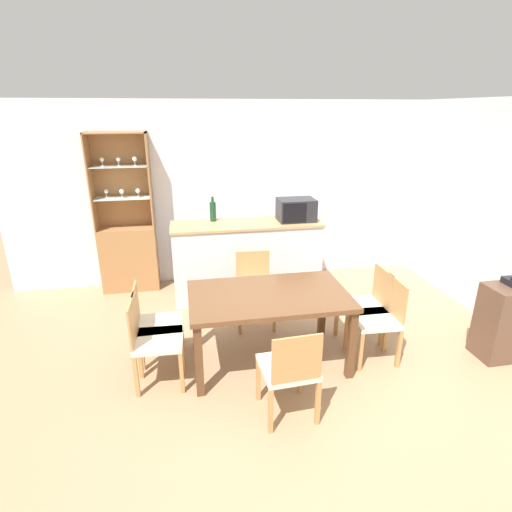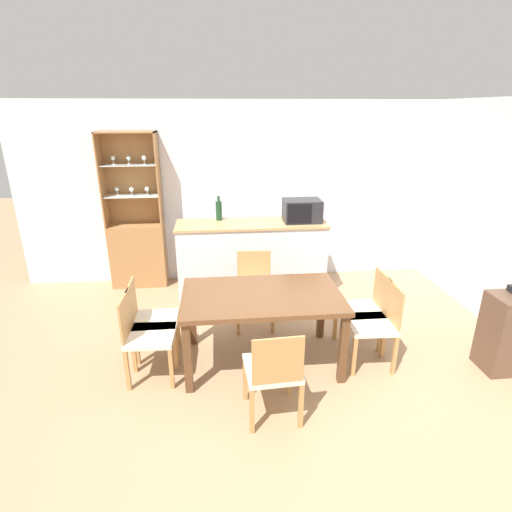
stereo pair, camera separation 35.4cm
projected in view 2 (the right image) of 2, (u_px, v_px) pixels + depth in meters
name	position (u px, v px, depth m)	size (l,w,h in m)	color
ground_plane	(288.00, 381.00, 3.78)	(18.00, 18.00, 0.00)	#A37F5B
wall_back	(259.00, 193.00, 5.80)	(6.80, 0.06, 2.55)	silver
kitchen_counter	(252.00, 259.00, 5.38)	(1.97, 0.58, 1.03)	silver
display_cabinet	(138.00, 243.00, 5.68)	(0.76, 0.33, 2.15)	#A37042
dining_table	(262.00, 302.00, 3.86)	(1.53, 0.92, 0.75)	brown
dining_chair_side_left_far	(151.00, 320.00, 3.96)	(0.44, 0.44, 0.85)	beige
dining_chair_head_near	(273.00, 371.00, 3.20)	(0.46, 0.46, 0.85)	beige
dining_chair_side_right_near	(375.00, 323.00, 3.90)	(0.45, 0.45, 0.85)	beige
dining_chair_head_far	(254.00, 288.00, 4.67)	(0.46, 0.46, 0.85)	beige
dining_chair_side_left_near	(146.00, 335.00, 3.70)	(0.45, 0.45, 0.85)	beige
dining_chair_side_right_far	(365.00, 310.00, 4.16)	(0.44, 0.44, 0.85)	beige
microwave	(302.00, 211.00, 5.22)	(0.48, 0.36, 0.29)	#232328
wine_bottle	(219.00, 210.00, 5.28)	(0.08, 0.08, 0.33)	#193D23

